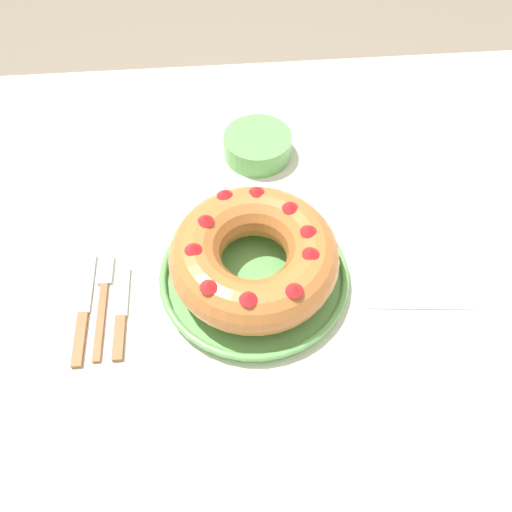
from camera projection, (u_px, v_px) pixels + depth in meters
name	position (u px, v px, depth m)	size (l,w,h in m)	color
ground_plane	(255.00, 425.00, 1.46)	(8.00, 8.00, 0.00)	gray
dining_table	(255.00, 306.00, 0.89)	(1.57, 1.25, 0.77)	silver
serving_dish	(256.00, 275.00, 0.83)	(0.31, 0.31, 0.02)	#6BB760
bundt_cake	(256.00, 256.00, 0.78)	(0.27, 0.27, 0.09)	#C67538
fork	(103.00, 298.00, 0.81)	(0.02, 0.19, 0.01)	#936038
serving_knife	(83.00, 315.00, 0.79)	(0.02, 0.21, 0.01)	#936038
cake_knife	(121.00, 318.00, 0.79)	(0.02, 0.17, 0.01)	#936038
side_bowl	(258.00, 146.00, 0.99)	(0.14, 0.14, 0.05)	#6BB760
napkin	(414.00, 278.00, 0.84)	(0.17, 0.12, 0.00)	white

